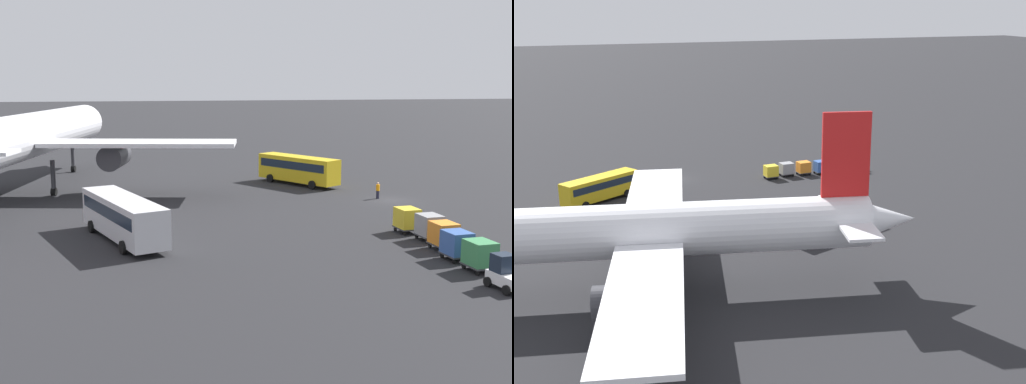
# 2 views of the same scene
# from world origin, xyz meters

# --- Properties ---
(ground_plane) EXTENTS (600.00, 600.00, 0.00)m
(ground_plane) POSITION_xyz_m (0.00, 0.00, 0.00)
(ground_plane) COLOR #232326
(airplane) EXTENTS (52.54, 45.75, 16.56)m
(airplane) POSITION_xyz_m (11.23, 37.60, 6.22)
(airplane) COLOR silver
(airplane) RESTS_ON ground
(shuttle_bus_near) EXTENTS (10.66, 8.08, 3.37)m
(shuttle_bus_near) POSITION_xyz_m (11.60, 7.05, 2.01)
(shuttle_bus_near) COLOR gold
(shuttle_bus_near) RESTS_ON ground
(shuttle_bus_far) EXTENTS (12.63, 6.88, 3.40)m
(shuttle_bus_far) POSITION_xyz_m (-11.85, 27.14, 2.03)
(shuttle_bus_far) COLOR silver
(shuttle_bus_far) RESTS_ON ground
(baggage_tug) EXTENTS (2.56, 1.92, 2.10)m
(baggage_tug) POSITION_xyz_m (-28.13, 4.38, 0.94)
(baggage_tug) COLOR white
(baggage_tug) RESTS_ON ground
(worker_person) EXTENTS (0.38, 0.38, 1.74)m
(worker_person) POSITION_xyz_m (1.14, 1.08, 0.87)
(worker_person) COLOR #1E1E2D
(worker_person) RESTS_ON ground
(cargo_cart_green) EXTENTS (2.13, 1.85, 2.06)m
(cargo_cart_green) POSITION_xyz_m (-24.58, 4.06, 1.19)
(cargo_cart_green) COLOR #38383D
(cargo_cart_green) RESTS_ON ground
(cargo_cart_blue) EXTENTS (2.13, 1.85, 2.06)m
(cargo_cart_blue) POSITION_xyz_m (-21.84, 4.24, 1.19)
(cargo_cart_blue) COLOR #38383D
(cargo_cart_blue) RESTS_ON ground
(cargo_cart_orange) EXTENTS (2.13, 1.85, 2.06)m
(cargo_cart_orange) POSITION_xyz_m (-19.10, 3.85, 1.19)
(cargo_cart_orange) COLOR #38383D
(cargo_cart_orange) RESTS_ON ground
(cargo_cart_grey) EXTENTS (2.13, 1.85, 2.06)m
(cargo_cart_grey) POSITION_xyz_m (-16.37, 3.66, 1.19)
(cargo_cart_grey) COLOR #38383D
(cargo_cart_grey) RESTS_ON ground
(cargo_cart_yellow) EXTENTS (2.13, 1.85, 2.06)m
(cargo_cart_yellow) POSITION_xyz_m (-13.63, 4.31, 1.19)
(cargo_cart_yellow) COLOR #38383D
(cargo_cart_yellow) RESTS_ON ground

